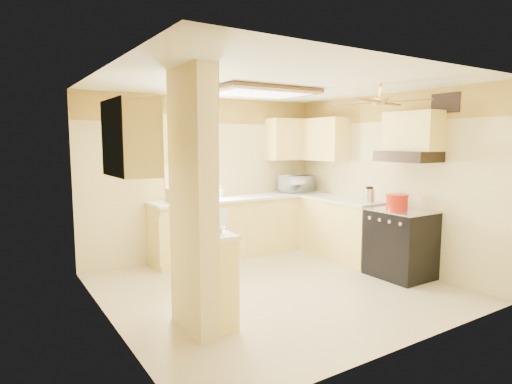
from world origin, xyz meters
TOP-DOWN VIEW (x-y plane):
  - floor at (0.00, 0.00)m, footprint 4.00×4.00m
  - ceiling at (0.00, 0.00)m, footprint 4.00×4.00m
  - wall_back at (0.00, 1.90)m, footprint 4.00×0.00m
  - wall_front at (0.00, -1.90)m, footprint 4.00×0.00m
  - wall_left at (-2.00, 0.00)m, footprint 0.00×3.80m
  - wall_right at (2.00, 0.00)m, footprint 0.00×3.80m
  - wallpaper_border at (0.00, 1.88)m, footprint 4.00×0.02m
  - partition_column at (-1.35, -0.55)m, footprint 0.20×0.70m
  - partition_ledge at (-1.13, -0.55)m, footprint 0.25×0.55m
  - ledge_top at (-1.13, -0.55)m, footprint 0.28×0.58m
  - lower_cabinets_back at (0.50, 1.60)m, footprint 3.00×0.60m
  - lower_cabinets_right at (1.70, 0.60)m, footprint 0.60×1.40m
  - countertop_back at (0.50, 1.59)m, footprint 3.04×0.64m
  - countertop_right at (1.69, 0.60)m, footprint 0.64×1.44m
  - dishwasher_panel at (-0.25, 1.29)m, footprint 0.58×0.02m
  - window at (-0.25, 1.89)m, footprint 0.92×0.02m
  - upper_cab_back_left at (-0.85, 1.72)m, footprint 0.60×0.35m
  - upper_cab_back_right at (1.55, 1.72)m, footprint 0.90×0.35m
  - upper_cab_right at (1.82, 1.25)m, footprint 0.35×1.00m
  - upper_cab_left_wall at (-1.82, -0.25)m, footprint 0.35×0.75m
  - upper_cab_over_stove at (1.82, -0.55)m, footprint 0.35×0.76m
  - stove at (1.67, -0.55)m, footprint 0.68×0.77m
  - range_hood at (1.74, -0.55)m, footprint 0.50×0.76m
  - poster_menu at (-1.24, -0.55)m, footprint 0.02×0.42m
  - poster_nashville at (-1.24, -0.55)m, footprint 0.02×0.42m
  - ceiling_light_panel at (0.10, 0.50)m, footprint 1.35×0.95m
  - ceiling_fan at (1.00, -0.70)m, footprint 1.15×1.15m
  - vent_grate at (1.98, -0.90)m, footprint 0.02×0.40m
  - microwave at (1.56, 1.59)m, footprint 0.55×0.38m
  - bowl at (-1.11, -0.54)m, footprint 0.24×0.24m
  - dutch_oven at (1.66, -0.47)m, footprint 0.30×0.30m
  - kettle at (1.67, 0.02)m, footprint 0.15×0.15m
  - dish_rack at (-0.61, 1.63)m, footprint 0.36×0.27m
  - utensil_crock at (0.17, 1.75)m, footprint 0.09×0.09m

SIDE VIEW (x-z plane):
  - floor at x=0.00m, z-range 0.00..0.00m
  - dishwasher_panel at x=-0.25m, z-range 0.03..0.83m
  - partition_ledge at x=-1.13m, z-range 0.00..0.90m
  - lower_cabinets_back at x=0.50m, z-range 0.00..0.90m
  - lower_cabinets_right at x=1.70m, z-range 0.00..0.90m
  - stove at x=1.67m, z-range 0.00..0.92m
  - ledge_top at x=-1.13m, z-range 0.90..0.94m
  - countertop_back at x=0.50m, z-range 0.90..0.94m
  - countertop_right at x=1.69m, z-range 0.90..0.94m
  - bowl at x=-1.11m, z-range 0.94..0.99m
  - utensil_crock at x=0.17m, z-range 0.91..1.10m
  - dish_rack at x=-0.61m, z-range 0.91..1.11m
  - dutch_oven at x=1.66m, z-range 0.92..1.12m
  - kettle at x=1.67m, z-range 0.93..1.17m
  - microwave at x=1.56m, z-range 0.94..1.23m
  - poster_nashville at x=-1.24m, z-range 0.92..1.48m
  - wall_back at x=0.00m, z-range -0.75..3.25m
  - wall_front at x=0.00m, z-range -0.75..3.25m
  - wall_left at x=-2.00m, z-range -0.65..3.15m
  - wall_right at x=2.00m, z-range -0.65..3.15m
  - partition_column at x=-1.35m, z-range 0.00..2.50m
  - window at x=-0.25m, z-range 1.04..2.06m
  - range_hood at x=1.74m, z-range 1.55..1.69m
  - upper_cab_back_left at x=-0.85m, z-range 1.50..2.20m
  - upper_cab_back_right at x=1.55m, z-range 1.50..2.20m
  - upper_cab_right at x=1.82m, z-range 1.50..2.20m
  - upper_cab_left_wall at x=-1.82m, z-range 1.50..2.20m
  - poster_menu at x=-1.24m, z-range 1.57..2.14m
  - upper_cab_over_stove at x=1.82m, z-range 1.69..2.21m
  - ceiling_fan at x=1.00m, z-range 2.16..2.42m
  - wallpaper_border at x=0.00m, z-range 2.10..2.50m
  - vent_grate at x=1.98m, z-range 2.17..2.42m
  - ceiling_light_panel at x=0.10m, z-range 2.42..2.49m
  - ceiling at x=0.00m, z-range 2.50..2.50m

